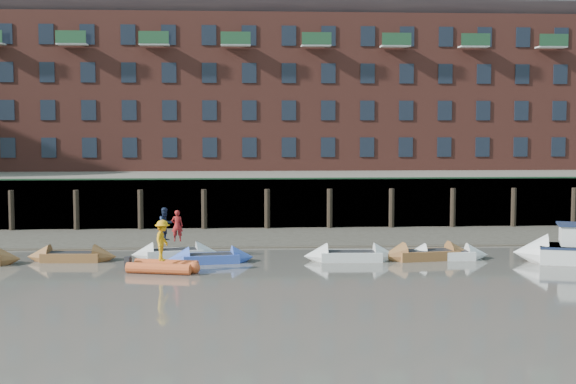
{
  "coord_description": "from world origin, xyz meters",
  "views": [
    {
      "loc": [
        0.3,
        -28.97,
        6.52
      ],
      "look_at": [
        2.74,
        12.0,
        3.2
      ],
      "focal_mm": 50.0,
      "sensor_mm": 36.0,
      "label": 1
    }
  ],
  "objects": [
    {
      "name": "ground",
      "position": [
        0.0,
        0.0,
        0.0
      ],
      "size": [
        220.0,
        220.0,
        0.0
      ],
      "primitive_type": "plane",
      "color": "#5B564E",
      "rests_on": "ground"
    },
    {
      "name": "foreshore",
      "position": [
        0.0,
        18.0,
        0.0
      ],
      "size": [
        110.0,
        8.0,
        0.5
      ],
      "primitive_type": "cube",
      "color": "#3D382F",
      "rests_on": "ground"
    },
    {
      "name": "mud_band",
      "position": [
        0.0,
        14.6,
        0.0
      ],
      "size": [
        110.0,
        1.6,
        0.1
      ],
      "primitive_type": "cube",
      "color": "#4C4336",
      "rests_on": "ground"
    },
    {
      "name": "river_wall",
      "position": [
        -0.0,
        22.38,
        1.59
      ],
      "size": [
        110.0,
        1.23,
        3.3
      ],
      "color": "#2D2A26",
      "rests_on": "ground"
    },
    {
      "name": "bank_terrace",
      "position": [
        0.0,
        36.0,
        1.6
      ],
      "size": [
        110.0,
        28.0,
        3.2
      ],
      "primitive_type": "cube",
      "color": "#5E594D",
      "rests_on": "ground"
    },
    {
      "name": "apartment_terrace",
      "position": [
        -0.0,
        36.99,
        12.82
      ],
      "size": [
        80.6,
        15.56,
        20.98
      ],
      "color": "brown",
      "rests_on": "bank_terrace"
    },
    {
      "name": "rowboat_2",
      "position": [
        -7.94,
        10.31,
        0.22
      ],
      "size": [
        4.42,
        1.5,
        1.26
      ],
      "rotation": [
        0.0,
        0.0,
        -0.05
      ],
      "color": "brown",
      "rests_on": "ground"
    },
    {
      "name": "rowboat_3",
      "position": [
        -3.0,
        11.0,
        0.22
      ],
      "size": [
        4.43,
        1.91,
        1.25
      ],
      "rotation": [
        0.0,
        0.0,
        0.16
      ],
      "color": "silver",
      "rests_on": "ground"
    },
    {
      "name": "rowboat_4",
      "position": [
        -1.15,
        9.44,
        0.22
      ],
      "size": [
        4.32,
        1.83,
        1.21
      ],
      "rotation": [
        0.0,
        0.0,
        0.15
      ],
      "color": "blue",
      "rests_on": "ground"
    },
    {
      "name": "rowboat_5",
      "position": [
        5.68,
        9.61,
        0.24
      ],
      "size": [
        4.65,
        1.48,
        1.34
      ],
      "rotation": [
        0.0,
        0.0,
        -0.03
      ],
      "color": "silver",
      "rests_on": "ground"
    },
    {
      "name": "rowboat_6",
      "position": [
        9.47,
        9.73,
        0.24
      ],
      "size": [
        4.86,
        2.06,
        1.36
      ],
      "rotation": [
        0.0,
        0.0,
        0.15
      ],
      "color": "brown",
      "rests_on": "ground"
    },
    {
      "name": "rowboat_7",
      "position": [
        10.47,
        9.78,
        0.22
      ],
      "size": [
        4.21,
        1.3,
        1.21
      ],
      "rotation": [
        0.0,
        0.0,
        -0.02
      ],
      "color": "silver",
      "rests_on": "ground"
    },
    {
      "name": "rib_tender",
      "position": [
        -3.1,
        7.04,
        0.24
      ],
      "size": [
        3.35,
        2.22,
        0.56
      ],
      "rotation": [
        0.0,
        0.0,
        -0.25
      ],
      "color": "#DC5627",
      "rests_on": "ground"
    },
    {
      "name": "motor_launch",
      "position": [
        16.08,
        8.36,
        0.62
      ],
      "size": [
        6.24,
        3.57,
        2.45
      ],
      "rotation": [
        0.0,
        0.0,
        2.85
      ],
      "color": "silver",
      "rests_on": "ground"
    },
    {
      "name": "person_rower_a",
      "position": [
        -2.86,
        10.97,
        1.62
      ],
      "size": [
        0.58,
        0.38,
        1.57
      ],
      "primitive_type": "imported",
      "rotation": [
        0.0,
        0.0,
        3.13
      ],
      "color": "maroon",
      "rests_on": "rowboat_3"
    },
    {
      "name": "person_rower_b",
      "position": [
        -3.48,
        11.24,
        1.68
      ],
      "size": [
        1.03,
        1.01,
        1.68
      ],
      "primitive_type": "imported",
      "rotation": [
        0.0,
        0.0,
        0.7
      ],
      "color": "#19233F",
      "rests_on": "rowboat_3"
    },
    {
      "name": "person_rib_crew",
      "position": [
        -3.21,
        6.99,
        1.45
      ],
      "size": [
        0.89,
        1.3,
        1.85
      ],
      "primitive_type": "imported",
      "rotation": [
        0.0,
        0.0,
        1.39
      ],
      "color": "orange",
      "rests_on": "rib_tender"
    }
  ]
}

